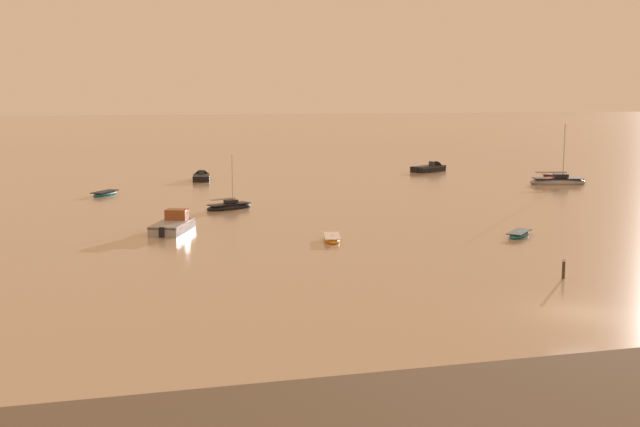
{
  "coord_description": "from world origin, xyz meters",
  "views": [
    {
      "loc": [
        -22.98,
        -34.71,
        10.86
      ],
      "look_at": [
        -5.01,
        31.67,
        0.7
      ],
      "focal_mm": 45.59,
      "sensor_mm": 36.0,
      "label": 1
    }
  ],
  "objects": [
    {
      "name": "ground_plane",
      "position": [
        0.0,
        0.0,
        0.0
      ],
      "size": [
        800.0,
        800.0,
        0.0
      ],
      "primitive_type": "plane",
      "color": "tan"
    },
    {
      "name": "rowboat_moored_1",
      "position": [
        7.92,
        20.68,
        0.15
      ],
      "size": [
        3.24,
        3.27,
        0.54
      ],
      "rotation": [
        0.0,
        0.0,
        0.8
      ],
      "color": "#197084",
      "rests_on": "ground"
    },
    {
      "name": "motorboat_moored_1",
      "position": [
        -10.65,
        68.75,
        0.27
      ],
      "size": [
        2.79,
        5.94,
        1.96
      ],
      "rotation": [
        0.0,
        0.0,
        1.43
      ],
      "color": "black",
      "rests_on": "ground"
    },
    {
      "name": "rowboat_moored_2",
      "position": [
        -6.51,
        22.65,
        0.15
      ],
      "size": [
        1.96,
        3.67,
        0.55
      ],
      "rotation": [
        0.0,
        0.0,
        4.48
      ],
      "color": "orange",
      "rests_on": "ground"
    },
    {
      "name": "rowboat_moored_4",
      "position": [
        34.38,
        59.72,
        0.13
      ],
      "size": [
        2.38,
        3.18,
        0.48
      ],
      "rotation": [
        0.0,
        0.0,
        2.07
      ],
      "color": "red",
      "rests_on": "ground"
    },
    {
      "name": "sailboat_moored_1",
      "position": [
        -11.39,
        41.27,
        0.23
      ],
      "size": [
        5.02,
        3.31,
        5.41
      ],
      "rotation": [
        0.0,
        0.0,
        0.41
      ],
      "color": "black",
      "rests_on": "ground"
    },
    {
      "name": "motorboat_moored_2",
      "position": [
        -17.31,
        30.64,
        0.37
      ],
      "size": [
        4.46,
        6.76,
        2.43
      ],
      "rotation": [
        0.0,
        0.0,
        1.19
      ],
      "color": "gray",
      "rests_on": "ground"
    },
    {
      "name": "motorboat_moored_3",
      "position": [
        22.44,
        71.99,
        0.3
      ],
      "size": [
        6.62,
        5.19,
        2.2
      ],
      "rotation": [
        0.0,
        0.0,
        0.54
      ],
      "color": "black",
      "rests_on": "ground"
    },
    {
      "name": "sailboat_moored_2",
      "position": [
        30.47,
        52.26,
        0.33
      ],
      "size": [
        7.14,
        3.81,
        7.65
      ],
      "rotation": [
        0.0,
        0.0,
        6.02
      ],
      "color": "gray",
      "rests_on": "ground"
    },
    {
      "name": "rowboat_moored_6",
      "position": [
        -22.7,
        55.41,
        0.17
      ],
      "size": [
        3.3,
        4.04,
        0.62
      ],
      "rotation": [
        0.0,
        0.0,
        4.13
      ],
      "color": "#197084",
      "rests_on": "ground"
    },
    {
      "name": "mooring_post_right",
      "position": [
        3.28,
        6.97,
        0.56
      ],
      "size": [
        0.22,
        0.22,
        1.26
      ],
      "color": "#3B3323",
      "rests_on": "ground"
    }
  ]
}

